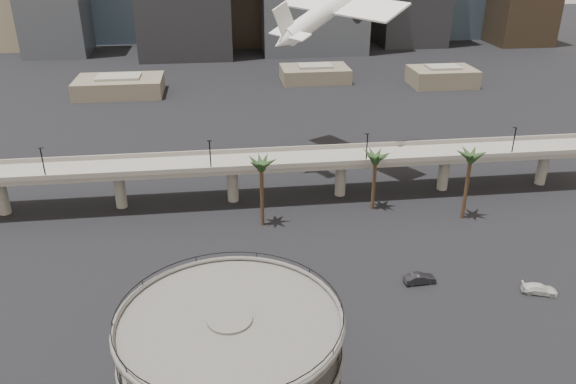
{
  "coord_description": "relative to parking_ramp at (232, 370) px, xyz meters",
  "views": [
    {
      "loc": [
        -12.94,
        -47.67,
        50.08
      ],
      "look_at": [
        -3.28,
        28.0,
        14.07
      ],
      "focal_mm": 35.0,
      "sensor_mm": 36.0,
      "label": 1
    }
  ],
  "objects": [
    {
      "name": "parking_ramp",
      "position": [
        0.0,
        0.0,
        0.0
      ],
      "size": [
        22.2,
        22.2,
        17.35
      ],
      "color": "#4B4846",
      "rests_on": "ground"
    },
    {
      "name": "airborne_jet",
      "position": [
        26.98,
        77.48,
        26.51
      ],
      "size": [
        33.7,
        32.42,
        19.34
      ],
      "rotation": [
        0.0,
        -0.43,
        0.51
      ],
      "color": "silver",
      "rests_on": "ground"
    },
    {
      "name": "car_c",
      "position": [
        46.61,
        21.19,
        -9.08
      ],
      "size": [
        5.57,
        3.58,
        1.5
      ],
      "primitive_type": "imported",
      "rotation": [
        0.0,
        0.0,
        1.26
      ],
      "color": "silver",
      "rests_on": "ground"
    },
    {
      "name": "low_buildings",
      "position": [
        19.89,
        146.3,
        -6.97
      ],
      "size": [
        135.0,
        27.5,
        6.8
      ],
      "color": "#645C49",
      "rests_on": "ground"
    },
    {
      "name": "car_b",
      "position": [
        29.58,
        26.02,
        -9.02
      ],
      "size": [
        5.07,
        2.05,
        1.64
      ],
      "primitive_type": "imported",
      "rotation": [
        0.0,
        0.0,
        1.63
      ],
      "color": "black",
      "rests_on": "ground"
    },
    {
      "name": "car_a",
      "position": [
        13.62,
        16.67,
        -9.13
      ],
      "size": [
        4.46,
        2.87,
        1.41
      ],
      "primitive_type": "imported",
      "rotation": [
        0.0,
        0.0,
        1.89
      ],
      "color": "#AE1818",
      "rests_on": "ground"
    },
    {
      "name": "overpass",
      "position": [
        13.0,
        59.0,
        -2.5
      ],
      "size": [
        130.0,
        9.3,
        14.7
      ],
      "color": "gray",
      "rests_on": "ground"
    },
    {
      "name": "palm_trees",
      "position": [
        27.02,
        48.65,
        1.59
      ],
      "size": [
        42.4,
        10.4,
        14.0
      ],
      "color": "#422C1C",
      "rests_on": "ground"
    }
  ]
}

